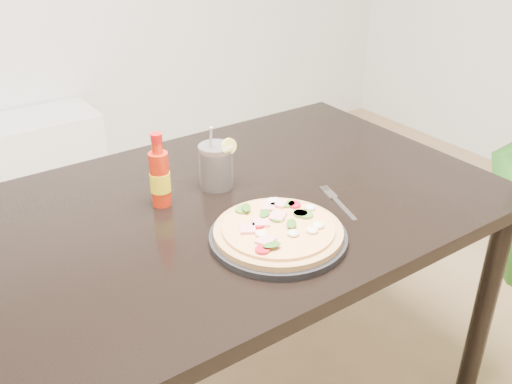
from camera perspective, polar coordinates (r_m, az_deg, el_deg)
dining_table at (r=1.51m, az=-2.61°, el=-3.68°), size 1.40×0.90×0.75m
plate at (r=1.31m, az=2.23°, el=-4.54°), size 0.32×0.32×0.02m
pizza at (r=1.30m, az=2.26°, el=-3.75°), size 0.30×0.30×0.03m
hot_sauce_bottle at (r=1.44m, az=-9.59°, el=1.47°), size 0.06×0.06×0.19m
cola_cup at (r=1.52m, az=-4.01°, el=2.52°), size 0.10×0.09×0.18m
fork at (r=1.48m, az=8.12°, el=-0.95°), size 0.07×0.19×0.00m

